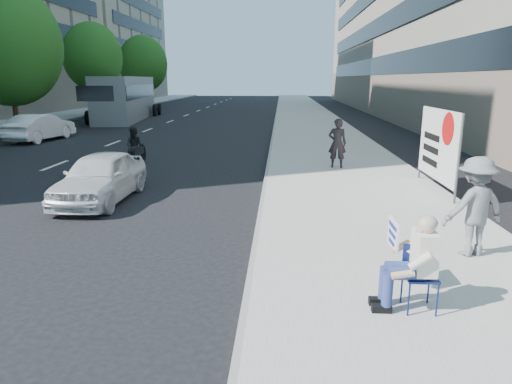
# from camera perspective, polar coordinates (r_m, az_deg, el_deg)

# --- Properties ---
(ground) EXTENTS (160.00, 160.00, 0.00)m
(ground) POSITION_cam_1_polar(r_m,az_deg,el_deg) (9.06, -9.27, -6.50)
(ground) COLOR black
(ground) RESTS_ON ground
(near_sidewalk) EXTENTS (5.00, 120.00, 0.15)m
(near_sidewalk) POSITION_cam_1_polar(r_m,az_deg,el_deg) (28.52, 7.42, 7.69)
(near_sidewalk) COLOR gray
(near_sidewalk) RESTS_ON ground
(far_bldg_north) EXTENTS (22.00, 28.00, 28.00)m
(far_bldg_north) POSITION_cam_1_polar(r_m,az_deg,el_deg) (77.95, -22.60, 20.98)
(far_bldg_north) COLOR tan
(far_bldg_north) RESTS_ON ground
(tree_far_c) EXTENTS (6.00, 6.00, 8.47)m
(tree_far_c) POSITION_cam_1_polar(r_m,az_deg,el_deg) (30.63, -28.67, 15.86)
(tree_far_c) COLOR #382616
(tree_far_c) RESTS_ON ground
(tree_far_d) EXTENTS (4.80, 4.80, 7.65)m
(tree_far_d) POSITION_cam_1_polar(r_m,az_deg,el_deg) (41.38, -19.75, 15.61)
(tree_far_d) COLOR #382616
(tree_far_d) RESTS_ON ground
(tree_far_e) EXTENTS (5.40, 5.40, 7.89)m
(tree_far_e) POSITION_cam_1_polar(r_m,az_deg,el_deg) (54.59, -13.95, 15.30)
(tree_far_e) COLOR #382616
(tree_far_e) RESTS_ON ground
(seated_protester) EXTENTS (0.83, 1.11, 1.31)m
(seated_protester) POSITION_cam_1_polar(r_m,az_deg,el_deg) (6.35, 19.02, -7.75)
(seated_protester) COLOR navy
(seated_protester) RESTS_ON near_sidewalk
(jogger) EXTENTS (1.26, 0.93, 1.73)m
(jogger) POSITION_cam_1_polar(r_m,az_deg,el_deg) (8.64, 25.68, -1.67)
(jogger) COLOR slate
(jogger) RESTS_ON near_sidewalk
(pedestrian_woman) EXTENTS (0.66, 0.47, 1.69)m
(pedestrian_woman) POSITION_cam_1_polar(r_m,az_deg,el_deg) (15.96, 10.12, 6.03)
(pedestrian_woman) COLOR black
(pedestrian_woman) RESTS_ON near_sidewalk
(protest_banner) EXTENTS (0.08, 3.06, 2.20)m
(protest_banner) POSITION_cam_1_polar(r_m,az_deg,el_deg) (13.42, 21.80, 5.53)
(protest_banner) COLOR #4C4C4C
(protest_banner) RESTS_ON near_sidewalk
(white_sedan_near) EXTENTS (1.59, 3.81, 1.29)m
(white_sedan_near) POSITION_cam_1_polar(r_m,az_deg,el_deg) (12.63, -18.87, 1.82)
(white_sedan_near) COLOR silver
(white_sedan_near) RESTS_ON ground
(white_sedan_mid) EXTENTS (1.99, 4.34, 1.38)m
(white_sedan_mid) POSITION_cam_1_polar(r_m,az_deg,el_deg) (26.39, -25.35, 7.32)
(white_sedan_mid) COLOR white
(white_sedan_mid) RESTS_ON ground
(motorcycle) EXTENTS (0.71, 2.04, 1.42)m
(motorcycle) POSITION_cam_1_polar(r_m,az_deg,el_deg) (17.45, -14.83, 5.26)
(motorcycle) COLOR black
(motorcycle) RESTS_ON ground
(bus) EXTENTS (3.97, 12.30, 3.30)m
(bus) POSITION_cam_1_polar(r_m,az_deg,el_deg) (37.91, -15.92, 11.18)
(bus) COLOR slate
(bus) RESTS_ON ground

